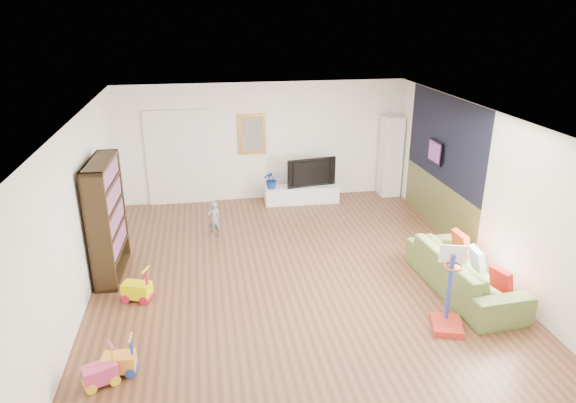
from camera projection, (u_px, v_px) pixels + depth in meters
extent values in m
cube|color=brown|center=(292.00, 273.00, 8.74)|extent=(6.50, 7.50, 0.00)
cube|color=white|center=(292.00, 115.00, 7.78)|extent=(6.50, 7.50, 0.00)
cube|color=white|center=(263.00, 142.00, 11.71)|extent=(6.50, 0.00, 2.70)
cube|color=silver|center=(363.00, 337.00, 4.80)|extent=(6.50, 0.00, 2.70)
cube|color=silver|center=(81.00, 211.00, 7.74)|extent=(0.00, 7.50, 2.70)
cube|color=silver|center=(479.00, 187.00, 8.77)|extent=(0.00, 7.50, 2.70)
cube|color=black|center=(445.00, 139.00, 9.88)|extent=(0.01, 3.20, 1.70)
cube|color=brown|center=(437.00, 205.00, 10.36)|extent=(0.01, 3.20, 1.00)
cube|color=white|center=(180.00, 159.00, 11.48)|extent=(1.45, 0.06, 2.10)
cube|color=gold|center=(252.00, 134.00, 11.56)|extent=(0.62, 0.06, 0.92)
cube|color=#7F3F8C|center=(435.00, 152.00, 10.16)|extent=(0.04, 0.56, 0.46)
cube|color=white|center=(302.00, 194.00, 11.81)|extent=(1.70, 0.45, 0.39)
cube|color=white|center=(390.00, 156.00, 12.07)|extent=(0.44, 0.44, 1.89)
cube|color=#302211|center=(107.00, 219.00, 8.38)|extent=(0.41, 1.37, 1.99)
imported|color=#5C7135|center=(464.00, 272.00, 8.06)|extent=(1.04, 2.33, 0.67)
cube|color=red|center=(451.00, 291.00, 7.02)|extent=(0.55, 0.61, 1.21)
cube|color=#EFE300|center=(136.00, 284.00, 7.82)|extent=(0.48, 0.38, 0.56)
cube|color=#F29F35|center=(119.00, 356.00, 6.25)|extent=(0.40, 0.26, 0.52)
cube|color=#DC3D74|center=(99.00, 367.00, 6.06)|extent=(0.45, 0.37, 0.51)
imported|color=slate|center=(214.00, 219.00, 9.98)|extent=(0.30, 0.24, 0.73)
imported|color=black|center=(310.00, 171.00, 11.72)|extent=(1.16, 0.33, 0.66)
imported|color=navy|center=(272.00, 179.00, 11.54)|extent=(0.39, 0.34, 0.42)
cube|color=#B61611|center=(501.00, 280.00, 7.46)|extent=(0.19, 0.37, 0.36)
cube|color=white|center=(477.00, 260.00, 8.04)|extent=(0.13, 0.39, 0.38)
cube|color=#B63315|center=(461.00, 243.00, 8.61)|extent=(0.13, 0.41, 0.40)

